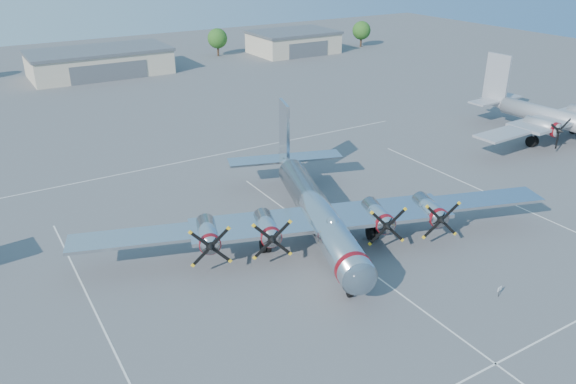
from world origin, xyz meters
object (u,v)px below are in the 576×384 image
hangar_center (100,62)px  tree_far_east (361,30)px  tree_east (217,38)px  main_bomber_b29 (314,235)px  twin_engine_east (544,137)px  hangar_east (293,42)px  info_placard (500,290)px

hangar_center → tree_far_east: 68.05m
tree_east → main_bomber_b29: (-30.53, -88.40, -4.22)m
twin_engine_east → tree_east: bearing=97.6°
main_bomber_b29 → hangar_center: bearing=107.6°
tree_east → tree_far_east: bearing=-11.9°
tree_east → twin_engine_east: size_ratio=0.20×
hangar_center → main_bomber_b29: 82.41m
tree_far_east → main_bomber_b29: bearing=-130.4°
hangar_center → tree_east: bearing=11.4°
hangar_east → twin_engine_east: (-3.18, -75.10, -2.71)m
main_bomber_b29 → info_placard: (7.11, -16.34, 0.66)m
hangar_center → hangar_east: bearing=0.0°
twin_engine_east → info_placard: twin_engine_east is taller
twin_engine_east → hangar_center: bearing=118.0°
tree_east → info_placard: size_ratio=7.10×
hangar_east → hangar_center: bearing=-180.0°
hangar_center → info_placard: size_ratio=30.58×
hangar_center → tree_far_east: (68.00, -1.96, 1.51)m
hangar_east → main_bomber_b29: size_ratio=0.46×
main_bomber_b29 → info_placard: 17.83m
main_bomber_b29 → tree_east: bearing=88.9°
twin_engine_east → info_placard: size_ratio=35.59×
info_placard → tree_far_east: bearing=49.0°
tree_far_east → info_placard: 114.64m
hangar_east → tree_far_east: 20.15m
hangar_east → tree_east: 19.04m
main_bomber_b29 → info_placard: main_bomber_b29 is taller
hangar_east → tree_far_east: tree_far_east is taller
hangar_east → info_placard: hangar_east is taller
tree_east → main_bomber_b29: tree_east is taller
hangar_center → main_bomber_b29: (-0.53, -82.36, -2.71)m
tree_east → info_placard: bearing=-102.6°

